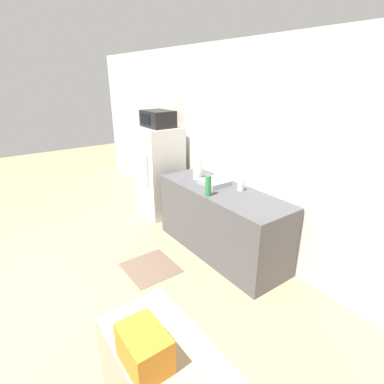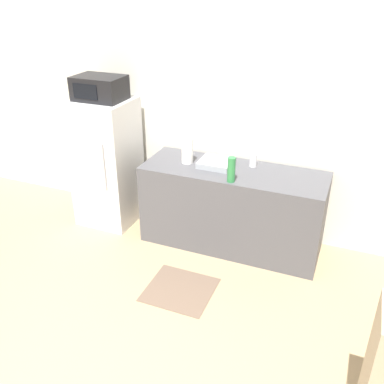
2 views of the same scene
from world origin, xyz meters
name	(u,v)px [view 1 (image 1 of 2)]	position (x,y,z in m)	size (l,w,h in m)	color
wall_back	(228,147)	(0.00, 2.98, 1.30)	(8.00, 0.06, 2.60)	silver
refrigerator	(160,172)	(-1.15, 2.56, 0.73)	(0.63, 0.63, 1.45)	silver
microwave	(158,119)	(-1.15, 2.56, 1.58)	(0.52, 0.38, 0.25)	black
counter	(221,221)	(0.35, 2.59, 0.44)	(1.88, 0.67, 0.88)	#4C4C51
sink_basin	(214,182)	(0.14, 2.63, 0.91)	(0.33, 0.32, 0.06)	#9EA3A8
bottle_tall	(208,186)	(0.40, 2.32, 1.00)	(0.08, 0.08, 0.25)	#2D7F42
bottle_short	(241,185)	(0.50, 2.75, 0.95)	(0.07, 0.07, 0.14)	silver
basket	(144,349)	(2.10, 0.63, 1.16)	(0.23, 0.16, 0.17)	orange
paper_towel_roll	(198,169)	(-0.17, 2.59, 1.01)	(0.12, 0.12, 0.26)	white
kitchen_rug	(151,267)	(0.15, 1.65, 0.00)	(0.62, 0.58, 0.01)	brown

